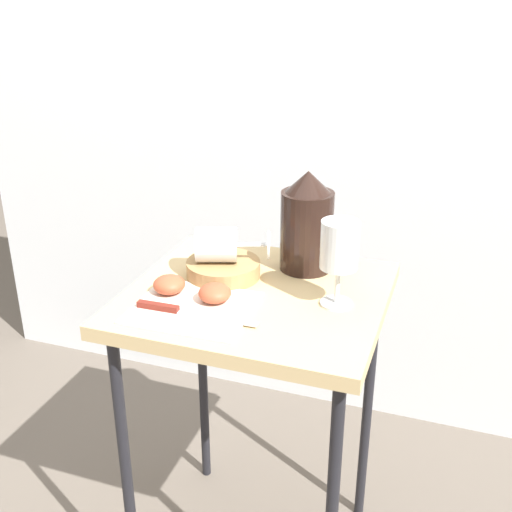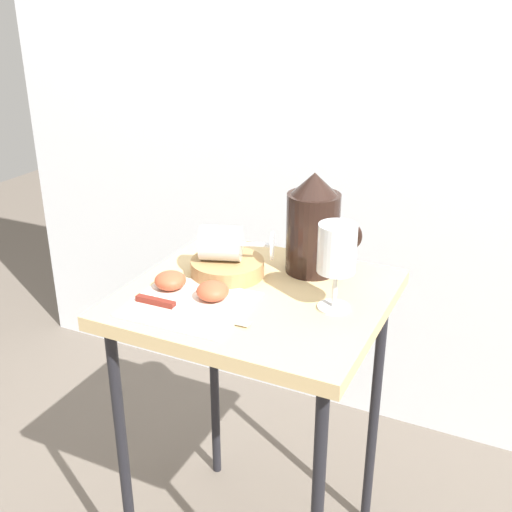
# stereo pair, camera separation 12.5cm
# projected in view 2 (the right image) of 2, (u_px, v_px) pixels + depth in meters

# --- Properties ---
(curtain_drape) EXTENTS (2.40, 0.03, 1.89)m
(curtain_drape) POSITION_uv_depth(u_px,v_px,m) (358.00, 122.00, 1.74)
(curtain_drape) COLOR white
(curtain_drape) RESTS_ON ground_plane
(table) EXTENTS (0.52, 0.48, 0.72)m
(table) POSITION_uv_depth(u_px,v_px,m) (256.00, 325.00, 1.31)
(table) COLOR tan
(table) RESTS_ON ground_plane
(linen_napkin) EXTENTS (0.23, 0.21, 0.00)m
(linen_napkin) POSITION_uv_depth(u_px,v_px,m) (190.00, 304.00, 1.23)
(linen_napkin) COLOR silver
(linen_napkin) RESTS_ON table
(basket_tray) EXTENTS (0.16, 0.16, 0.03)m
(basket_tray) POSITION_uv_depth(u_px,v_px,m) (227.00, 267.00, 1.35)
(basket_tray) COLOR #AD8451
(basket_tray) RESTS_ON table
(pitcher) EXTENTS (0.17, 0.11, 0.22)m
(pitcher) POSITION_uv_depth(u_px,v_px,m) (313.00, 232.00, 1.34)
(pitcher) COLOR black
(pitcher) RESTS_ON table
(wine_glass_upright) EXTENTS (0.07, 0.07, 0.17)m
(wine_glass_upright) POSITION_uv_depth(u_px,v_px,m) (337.00, 253.00, 1.17)
(wine_glass_upright) COLOR silver
(wine_glass_upright) RESTS_ON table
(wine_glass_tipped_near) EXTENTS (0.17, 0.11, 0.08)m
(wine_glass_tipped_near) POSITION_uv_depth(u_px,v_px,m) (223.00, 243.00, 1.33)
(wine_glass_tipped_near) COLOR silver
(wine_glass_tipped_near) RESTS_ON basket_tray
(apple_half_left) EXTENTS (0.06, 0.06, 0.04)m
(apple_half_left) POSITION_uv_depth(u_px,v_px,m) (170.00, 280.00, 1.28)
(apple_half_left) COLOR #C15133
(apple_half_left) RESTS_ON linen_napkin
(apple_half_right) EXTENTS (0.06, 0.06, 0.04)m
(apple_half_right) POSITION_uv_depth(u_px,v_px,m) (213.00, 291.00, 1.24)
(apple_half_right) COLOR #C15133
(apple_half_right) RESTS_ON linen_napkin
(knife) EXTENTS (0.24, 0.02, 0.01)m
(knife) POSITION_uv_depth(u_px,v_px,m) (174.00, 306.00, 1.21)
(knife) COLOR silver
(knife) RESTS_ON linen_napkin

